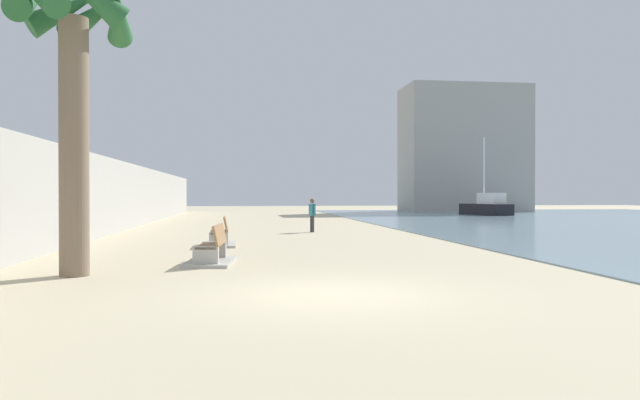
% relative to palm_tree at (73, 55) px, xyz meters
% --- Properties ---
extents(ground_plane, '(120.00, 120.00, 0.00)m').
position_rel_palm_tree_xyz_m(ground_plane, '(5.08, 15.04, -4.67)').
color(ground_plane, '#C6B793').
extents(seawall, '(0.80, 64.00, 3.29)m').
position_rel_palm_tree_xyz_m(seawall, '(-2.42, 15.04, -3.03)').
color(seawall, '#ADAAA3').
rests_on(seawall, ground).
extents(palm_tree, '(2.80, 2.84, 6.65)m').
position_rel_palm_tree_xyz_m(palm_tree, '(0.00, 0.00, 0.00)').
color(palm_tree, '#7A6651').
rests_on(palm_tree, ground).
extents(bench_near, '(1.30, 2.20, 0.98)m').
position_rel_palm_tree_xyz_m(bench_near, '(2.78, 1.84, -4.44)').
color(bench_near, '#ADAAA3').
rests_on(bench_near, ground).
extents(bench_far, '(1.14, 2.12, 0.98)m').
position_rel_palm_tree_xyz_m(bench_far, '(2.79, 7.01, -4.44)').
color(bench_far, '#ADAAA3').
rests_on(bench_far, ground).
extents(person_walking, '(0.30, 0.49, 1.54)m').
position_rel_palm_tree_xyz_m(person_walking, '(6.72, 13.59, -3.79)').
color(person_walking, '#333338').
rests_on(person_walking, ground).
extents(boat_far_right, '(3.19, 4.90, 6.44)m').
position_rel_palm_tree_xyz_m(boat_far_right, '(23.53, 32.92, -3.94)').
color(boat_far_right, black).
rests_on(boat_far_right, water_bay).
extents(harbor_building, '(12.00, 6.00, 12.44)m').
position_rel_palm_tree_xyz_m(harbor_building, '(25.48, 43.04, 1.54)').
color(harbor_building, '#9E9E99').
rests_on(harbor_building, ground).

